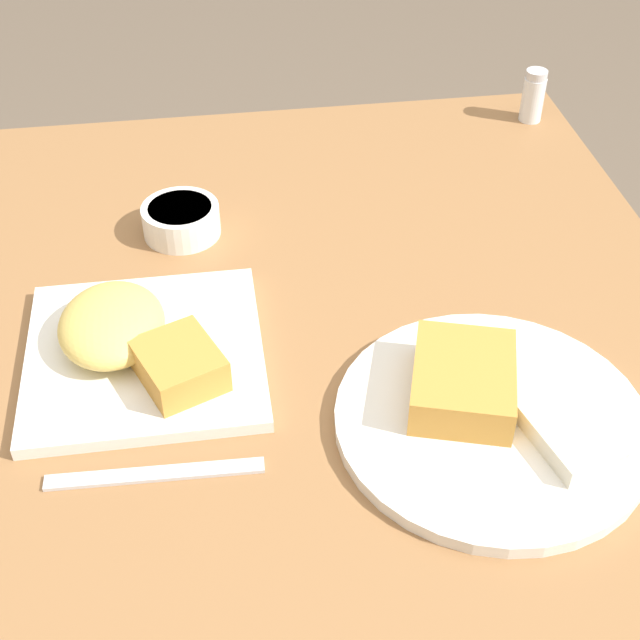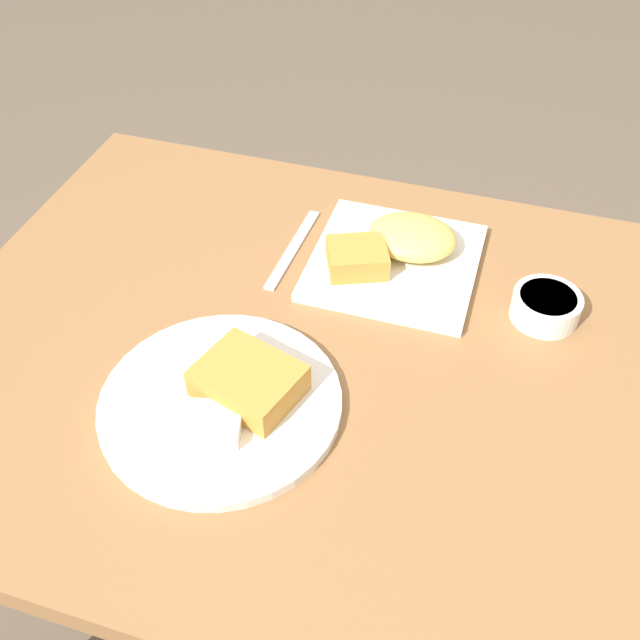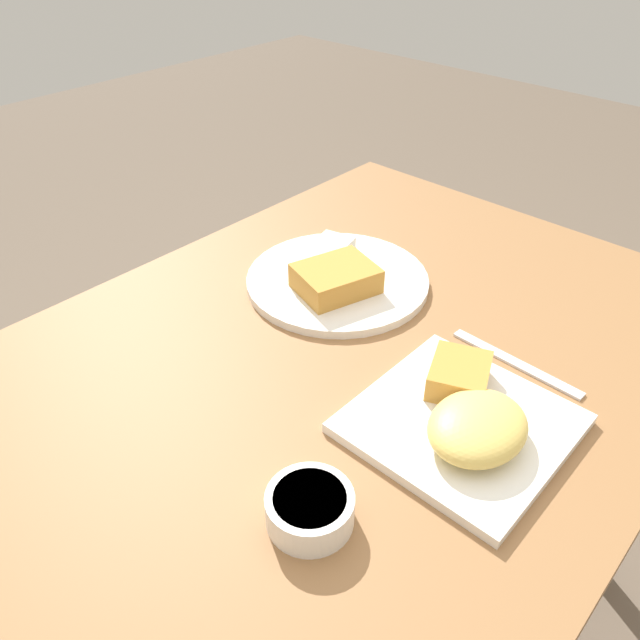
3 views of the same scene
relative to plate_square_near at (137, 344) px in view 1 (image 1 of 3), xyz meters
name	(u,v)px [view 1 (image 1 of 3)]	position (x,y,z in m)	size (l,w,h in m)	color
dining_table	(338,419)	(0.03, 0.20, -0.11)	(1.10, 0.82, 0.76)	olive
plate_square_near	(137,344)	(0.00, 0.00, 0.00)	(0.24, 0.24, 0.06)	white
plate_oval_far	(490,411)	(0.14, 0.33, -0.01)	(0.30, 0.30, 0.05)	white
sauce_ramekin	(181,219)	(-0.22, 0.05, 0.00)	(0.09, 0.09, 0.04)	white
salt_shaker	(533,99)	(-0.44, 0.56, 0.01)	(0.03, 0.03, 0.08)	white
butter_knife	(155,474)	(0.16, 0.02, -0.02)	(0.02, 0.20, 0.00)	silver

